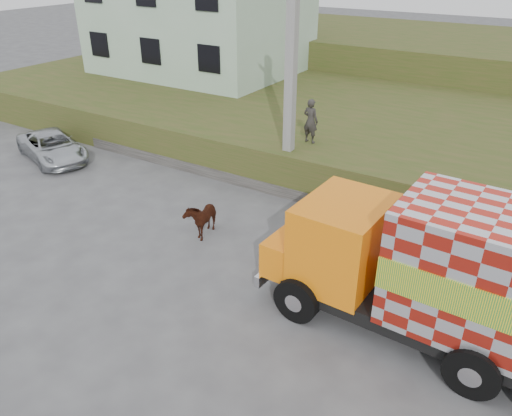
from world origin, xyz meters
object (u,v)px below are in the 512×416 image
Objects in this scene: cargo_truck at (456,277)px; cow at (202,217)px; utility_pole at (291,72)px; pedestrian at (311,121)px; suv at (52,147)px.

cargo_truck is 5.74× the size of cow.
pedestrian is at bearing 75.61° from utility_pole.
utility_pole is 2.11m from pedestrian.
utility_pole is 8.47m from cargo_truck.
cow is (-7.20, 0.96, -1.15)m from cargo_truck.
utility_pole reaches higher than cow.
cargo_truck is 7.35m from cow.
utility_pole is at bearing 67.65° from cow.
cow is 8.70m from suv.
cargo_truck is 8.62m from pedestrian.
pedestrian reaches higher than cow.
cargo_truck reaches higher than suv.
cow is at bearing 85.53° from pedestrian.
cargo_truck is at bearing -19.62° from cow.
cargo_truck is at bearing -80.20° from suv.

